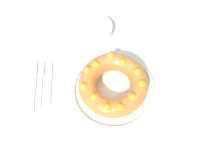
# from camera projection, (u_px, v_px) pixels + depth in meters

# --- Properties ---
(ground_plane) EXTENTS (8.00, 8.00, 0.00)m
(ground_plane) POSITION_uv_depth(u_px,v_px,m) (113.00, 135.00, 1.49)
(ground_plane) COLOR brown
(dining_table) EXTENTS (1.48, 1.20, 0.75)m
(dining_table) POSITION_uv_depth(u_px,v_px,m) (113.00, 99.00, 0.88)
(dining_table) COLOR silver
(dining_table) RESTS_ON ground_plane
(serving_dish) EXTENTS (0.30, 0.30, 0.02)m
(serving_dish) POSITION_uv_depth(u_px,v_px,m) (112.00, 89.00, 0.80)
(serving_dish) COLOR white
(serving_dish) RESTS_ON dining_table
(bundt_cake) EXTENTS (0.25, 0.25, 0.08)m
(bundt_cake) POSITION_uv_depth(u_px,v_px,m) (112.00, 84.00, 0.76)
(bundt_cake) COLOR #C67538
(bundt_cake) RESTS_ON serving_dish
(fork) EXTENTS (0.02, 0.19, 0.01)m
(fork) POSITION_uv_depth(u_px,v_px,m) (41.00, 82.00, 0.83)
(fork) COLOR white
(fork) RESTS_ON dining_table
(serving_knife) EXTENTS (0.02, 0.22, 0.01)m
(serving_knife) POSITION_uv_depth(u_px,v_px,m) (33.00, 89.00, 0.81)
(serving_knife) COLOR white
(serving_knife) RESTS_ON dining_table
(cake_knife) EXTENTS (0.02, 0.17, 0.01)m
(cake_knife) POSITION_uv_depth(u_px,v_px,m) (49.00, 86.00, 0.82)
(cake_knife) COLOR white
(cake_knife) RESTS_ON dining_table
(side_bowl) EXTENTS (0.12, 0.12, 0.04)m
(side_bowl) POSITION_uv_depth(u_px,v_px,m) (98.00, 30.00, 0.91)
(side_bowl) COLOR white
(side_bowl) RESTS_ON dining_table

